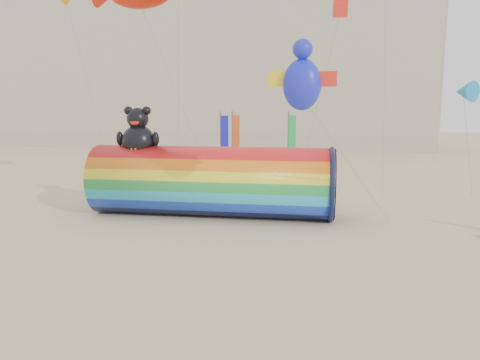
# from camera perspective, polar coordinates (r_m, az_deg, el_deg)

# --- Properties ---
(ground) EXTENTS (160.00, 160.00, 0.00)m
(ground) POSITION_cam_1_polar(r_m,az_deg,el_deg) (20.25, -2.09, -7.37)
(ground) COLOR #CCB58C
(ground) RESTS_ON ground
(hotel_building) EXTENTS (60.40, 15.40, 20.60)m
(hotel_building) POSITION_cam_1_polar(r_m,az_deg,el_deg) (67.00, -4.63, 13.20)
(hotel_building) COLOR #B7AD99
(hotel_building) RESTS_ON ground
(windsock_assembly) EXTENTS (12.47, 3.80, 5.75)m
(windsock_assembly) POSITION_cam_1_polar(r_m,az_deg,el_deg) (24.29, -3.47, 0.07)
(windsock_assembly) COLOR red
(windsock_assembly) RESTS_ON ground
(festival_banners) EXTENTS (5.52, 2.36, 5.20)m
(festival_banners) POSITION_cam_1_polar(r_m,az_deg,el_deg) (36.05, 1.25, 4.31)
(festival_banners) COLOR #59595E
(festival_banners) RESTS_ON ground
(flying_kites) EXTENTS (24.82, 13.94, 9.77)m
(flying_kites) POSITION_cam_1_polar(r_m,az_deg,el_deg) (26.54, -2.04, 20.36)
(flying_kites) COLOR #1C26C7
(flying_kites) RESTS_ON ground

